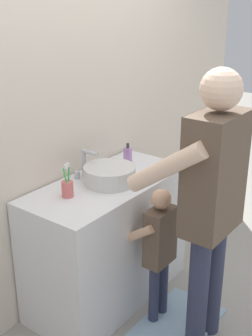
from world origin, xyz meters
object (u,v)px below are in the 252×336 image
at_px(child_toddler, 159,244).
at_px(adult_parent, 211,191).
at_px(toothbrush_cup, 67,188).
at_px(soap_bottle, 128,157).

relative_size(child_toddler, adult_parent, 0.56).
xyz_separation_m(toothbrush_cup, soap_bottle, (0.62, 0.02, 0.01)).
bearing_deg(child_toddler, adult_parent, -88.74).
height_order(toothbrush_cup, child_toddler, toothbrush_cup).
distance_m(toothbrush_cup, child_toddler, 0.66).
bearing_deg(toothbrush_cup, soap_bottle, 1.61).
bearing_deg(adult_parent, child_toddler, 91.26).
distance_m(toothbrush_cup, soap_bottle, 0.62).
height_order(child_toddler, adult_parent, adult_parent).
distance_m(soap_bottle, child_toddler, 0.68).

